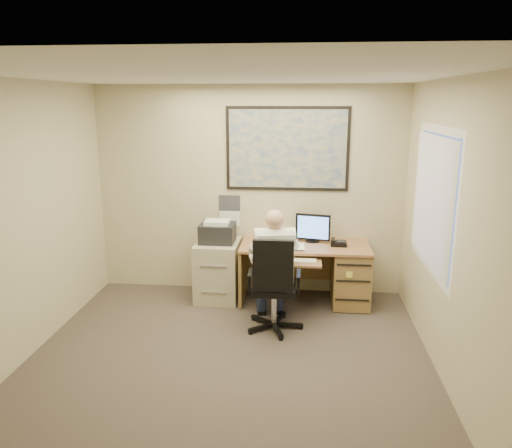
# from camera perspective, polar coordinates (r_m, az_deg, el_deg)

# --- Properties ---
(room_shell) EXTENTS (4.00, 4.50, 2.70)m
(room_shell) POSITION_cam_1_polar(r_m,az_deg,el_deg) (4.33, -3.97, -1.46)
(room_shell) COLOR #3E3730
(room_shell) RESTS_ON ground
(desk) EXTENTS (1.60, 0.97, 1.10)m
(desk) POSITION_cam_1_polar(r_m,az_deg,el_deg) (6.37, 8.61, -5.06)
(desk) COLOR #A06C44
(desk) RESTS_ON ground
(world_map) EXTENTS (1.56, 0.03, 1.06)m
(world_map) POSITION_cam_1_polar(r_m,az_deg,el_deg) (6.38, 3.60, 8.55)
(world_map) COLOR #1E4C93
(world_map) RESTS_ON room_shell
(wall_calendar) EXTENTS (0.28, 0.01, 0.42)m
(wall_calendar) POSITION_cam_1_polar(r_m,az_deg,el_deg) (6.59, -3.04, 1.50)
(wall_calendar) COLOR white
(wall_calendar) RESTS_ON room_shell
(window_blinds) EXTENTS (0.06, 1.40, 1.30)m
(window_blinds) POSITION_cam_1_polar(r_m,az_deg,el_deg) (5.17, 19.63, 2.57)
(window_blinds) COLOR silver
(window_blinds) RESTS_ON room_shell
(filing_cabinet) EXTENTS (0.55, 0.65, 1.04)m
(filing_cabinet) POSITION_cam_1_polar(r_m,az_deg,el_deg) (6.43, -4.34, -4.68)
(filing_cabinet) COLOR #B5AF91
(filing_cabinet) RESTS_ON ground
(office_chair) EXTENTS (0.66, 0.66, 1.10)m
(office_chair) POSITION_cam_1_polar(r_m,az_deg,el_deg) (5.58, 2.06, -9.03)
(office_chair) COLOR black
(office_chair) RESTS_ON ground
(person) EXTENTS (0.70, 0.89, 1.36)m
(person) POSITION_cam_1_polar(r_m,az_deg,el_deg) (5.53, 2.14, -5.27)
(person) COLOR white
(person) RESTS_ON office_chair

